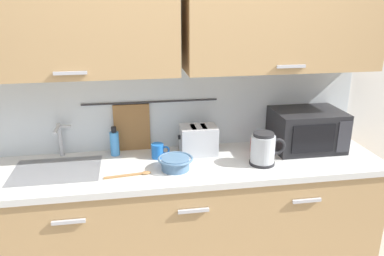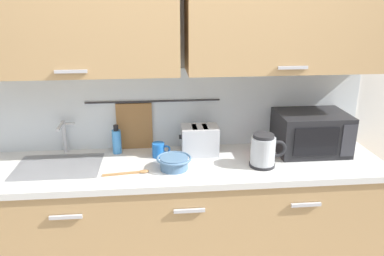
{
  "view_description": "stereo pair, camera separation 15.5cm",
  "coord_description": "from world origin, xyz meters",
  "px_view_note": "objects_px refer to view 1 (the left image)",
  "views": [
    {
      "loc": [
        -0.32,
        -1.88,
        1.89
      ],
      "look_at": [
        0.05,
        0.33,
        1.12
      ],
      "focal_mm": 35.58,
      "sensor_mm": 36.0,
      "label": 1
    },
    {
      "loc": [
        -0.17,
        -1.9,
        1.89
      ],
      "look_at": [
        0.05,
        0.33,
        1.12
      ],
      "focal_mm": 35.58,
      "sensor_mm": 36.0,
      "label": 2
    }
  ],
  "objects_px": {
    "mixing_bowl": "(175,162)",
    "toaster": "(198,140)",
    "dish_soap_bottle": "(115,143)",
    "electric_kettle": "(263,149)",
    "mug_by_kettle": "(257,145)",
    "mug_near_sink": "(158,151)",
    "wooden_spoon": "(133,174)",
    "microwave": "(307,130)"
  },
  "relations": [
    {
      "from": "mixing_bowl",
      "to": "mug_by_kettle",
      "type": "height_order",
      "value": "mug_by_kettle"
    },
    {
      "from": "dish_soap_bottle",
      "to": "mug_by_kettle",
      "type": "height_order",
      "value": "dish_soap_bottle"
    },
    {
      "from": "electric_kettle",
      "to": "mixing_bowl",
      "type": "height_order",
      "value": "electric_kettle"
    },
    {
      "from": "mug_near_sink",
      "to": "mixing_bowl",
      "type": "bearing_deg",
      "value": -65.37
    },
    {
      "from": "dish_soap_bottle",
      "to": "mug_by_kettle",
      "type": "relative_size",
      "value": 1.63
    },
    {
      "from": "dish_soap_bottle",
      "to": "mixing_bowl",
      "type": "bearing_deg",
      "value": -38.02
    },
    {
      "from": "electric_kettle",
      "to": "dish_soap_bottle",
      "type": "relative_size",
      "value": 1.16
    },
    {
      "from": "electric_kettle",
      "to": "mug_by_kettle",
      "type": "xyz_separation_m",
      "value": [
        0.03,
        0.2,
        -0.05
      ]
    },
    {
      "from": "mug_near_sink",
      "to": "toaster",
      "type": "xyz_separation_m",
      "value": [
        0.27,
        0.03,
        0.05
      ]
    },
    {
      "from": "mixing_bowl",
      "to": "toaster",
      "type": "bearing_deg",
      "value": 50.68
    },
    {
      "from": "mug_near_sink",
      "to": "mixing_bowl",
      "type": "xyz_separation_m",
      "value": [
        0.09,
        -0.2,
        -0.0
      ]
    },
    {
      "from": "microwave",
      "to": "electric_kettle",
      "type": "relative_size",
      "value": 2.03
    },
    {
      "from": "dish_soap_bottle",
      "to": "mug_by_kettle",
      "type": "bearing_deg",
      "value": -5.96
    },
    {
      "from": "electric_kettle",
      "to": "dish_soap_bottle",
      "type": "bearing_deg",
      "value": 161.96
    },
    {
      "from": "electric_kettle",
      "to": "toaster",
      "type": "xyz_separation_m",
      "value": [
        -0.37,
        0.23,
        -0.01
      ]
    },
    {
      "from": "microwave",
      "to": "dish_soap_bottle",
      "type": "relative_size",
      "value": 2.35
    },
    {
      "from": "microwave",
      "to": "mug_by_kettle",
      "type": "height_order",
      "value": "microwave"
    },
    {
      "from": "dish_soap_bottle",
      "to": "mixing_bowl",
      "type": "height_order",
      "value": "dish_soap_bottle"
    },
    {
      "from": "dish_soap_bottle",
      "to": "electric_kettle",
      "type": "bearing_deg",
      "value": -18.04
    },
    {
      "from": "dish_soap_bottle",
      "to": "mug_near_sink",
      "type": "height_order",
      "value": "dish_soap_bottle"
    },
    {
      "from": "microwave",
      "to": "mixing_bowl",
      "type": "bearing_deg",
      "value": -168.34
    },
    {
      "from": "electric_kettle",
      "to": "wooden_spoon",
      "type": "xyz_separation_m",
      "value": [
        -0.8,
        -0.03,
        -0.1
      ]
    },
    {
      "from": "mixing_bowl",
      "to": "mug_by_kettle",
      "type": "relative_size",
      "value": 1.78
    },
    {
      "from": "electric_kettle",
      "to": "mixing_bowl",
      "type": "distance_m",
      "value": 0.55
    },
    {
      "from": "electric_kettle",
      "to": "mug_near_sink",
      "type": "distance_m",
      "value": 0.67
    },
    {
      "from": "electric_kettle",
      "to": "dish_soap_bottle",
      "type": "xyz_separation_m",
      "value": [
        -0.92,
        0.3,
        -0.01
      ]
    },
    {
      "from": "mug_by_kettle",
      "to": "microwave",
      "type": "bearing_deg",
      "value": 0.53
    },
    {
      "from": "electric_kettle",
      "to": "wooden_spoon",
      "type": "distance_m",
      "value": 0.81
    },
    {
      "from": "toaster",
      "to": "wooden_spoon",
      "type": "bearing_deg",
      "value": -148.71
    },
    {
      "from": "mixing_bowl",
      "to": "wooden_spoon",
      "type": "relative_size",
      "value": 0.77
    },
    {
      "from": "mug_near_sink",
      "to": "mixing_bowl",
      "type": "distance_m",
      "value": 0.22
    },
    {
      "from": "mug_near_sink",
      "to": "wooden_spoon",
      "type": "xyz_separation_m",
      "value": [
        -0.16,
        -0.24,
        -0.04
      ]
    },
    {
      "from": "electric_kettle",
      "to": "wooden_spoon",
      "type": "bearing_deg",
      "value": -177.74
    },
    {
      "from": "dish_soap_bottle",
      "to": "toaster",
      "type": "relative_size",
      "value": 0.77
    },
    {
      "from": "dish_soap_bottle",
      "to": "wooden_spoon",
      "type": "distance_m",
      "value": 0.36
    },
    {
      "from": "wooden_spoon",
      "to": "mixing_bowl",
      "type": "bearing_deg",
      "value": 9.67
    },
    {
      "from": "mug_by_kettle",
      "to": "dish_soap_bottle",
      "type": "bearing_deg",
      "value": 174.04
    },
    {
      "from": "microwave",
      "to": "electric_kettle",
      "type": "xyz_separation_m",
      "value": [
        -0.38,
        -0.2,
        -0.03
      ]
    },
    {
      "from": "mixing_bowl",
      "to": "toaster",
      "type": "xyz_separation_m",
      "value": [
        0.18,
        0.22,
        0.05
      ]
    },
    {
      "from": "mug_near_sink",
      "to": "mug_by_kettle",
      "type": "distance_m",
      "value": 0.67
    },
    {
      "from": "microwave",
      "to": "mug_near_sink",
      "type": "distance_m",
      "value": 1.02
    },
    {
      "from": "microwave",
      "to": "wooden_spoon",
      "type": "bearing_deg",
      "value": -168.77
    }
  ]
}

